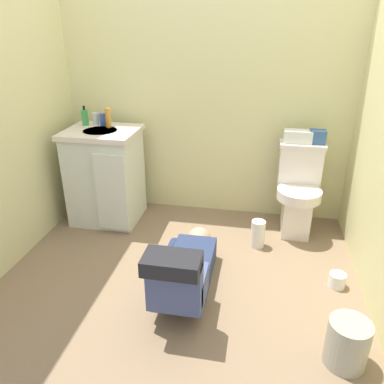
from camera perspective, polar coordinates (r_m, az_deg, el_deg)
ground_plane at (r=2.84m, az=-1.36°, el=-11.51°), size 2.96×2.94×0.04m
wall_back at (r=3.32m, az=2.20°, el=16.69°), size 2.62×0.08×2.40m
toilet at (r=3.24m, az=15.66°, el=0.19°), size 0.36×0.46×0.75m
vanity_cabinet at (r=3.38m, az=-12.85°, el=2.50°), size 0.60×0.53×0.82m
faucet at (r=3.38m, az=-12.66°, el=10.55°), size 0.02×0.02×0.10m
person_plumber at (r=2.51m, az=-1.03°, el=-11.56°), size 0.39×1.06×0.52m
tissue_box at (r=3.17m, az=15.63°, el=8.05°), size 0.22×0.11×0.10m
toiletry_bag at (r=3.19m, az=18.34°, el=7.88°), size 0.12×0.09×0.11m
soap_dispenser at (r=3.43m, az=-15.79°, el=10.76°), size 0.06×0.06×0.17m
bottle_clear at (r=3.41m, az=-14.29°, el=10.57°), size 0.05×0.05×0.11m
bottle_blue at (r=3.39m, az=-13.27°, el=10.57°), size 0.05×0.05×0.10m
bottle_amber at (r=3.31m, az=-12.50°, el=10.83°), size 0.05×0.05×0.16m
trash_can at (r=2.25m, az=22.28°, el=-20.29°), size 0.22×0.22×0.27m
paper_towel_roll at (r=3.05m, az=9.86°, el=-6.20°), size 0.11×0.11×0.22m
toilet_paper_roll at (r=2.80m, az=20.97°, el=-12.27°), size 0.11×0.11×0.10m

